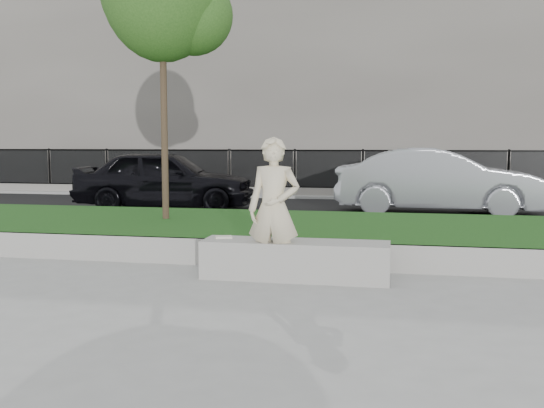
% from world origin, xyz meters
% --- Properties ---
extents(ground, '(90.00, 90.00, 0.00)m').
position_xyz_m(ground, '(0.00, 0.00, 0.00)').
color(ground, gray).
rests_on(ground, ground).
extents(grass_bank, '(34.00, 4.00, 0.40)m').
position_xyz_m(grass_bank, '(0.00, 3.00, 0.20)').
color(grass_bank, '#0E3911').
rests_on(grass_bank, ground).
extents(grass_kerb, '(34.00, 0.08, 0.40)m').
position_xyz_m(grass_kerb, '(0.00, 1.04, 0.20)').
color(grass_kerb, gray).
rests_on(grass_kerb, ground).
extents(street, '(34.00, 7.00, 0.04)m').
position_xyz_m(street, '(0.00, 8.50, 0.02)').
color(street, black).
rests_on(street, ground).
extents(far_pavement, '(34.00, 3.00, 0.12)m').
position_xyz_m(far_pavement, '(0.00, 13.00, 0.06)').
color(far_pavement, gray).
rests_on(far_pavement, ground).
extents(iron_fence, '(32.00, 0.30, 1.50)m').
position_xyz_m(iron_fence, '(0.00, 12.00, 0.54)').
color(iron_fence, slate).
rests_on(iron_fence, far_pavement).
extents(building_facade, '(34.00, 10.00, 10.00)m').
position_xyz_m(building_facade, '(0.00, 20.00, 5.00)').
color(building_facade, '#625C55').
rests_on(building_facade, ground).
extents(stone_bench, '(2.50, 0.63, 0.51)m').
position_xyz_m(stone_bench, '(1.26, 0.40, 0.26)').
color(stone_bench, gray).
rests_on(stone_bench, ground).
extents(man, '(0.72, 0.50, 1.90)m').
position_xyz_m(man, '(1.00, 0.25, 0.95)').
color(man, beige).
rests_on(man, ground).
extents(book, '(0.27, 0.23, 0.03)m').
position_xyz_m(book, '(0.25, 0.47, 0.52)').
color(book, silver).
rests_on(book, stone_bench).
extents(car_dark, '(4.90, 2.38, 1.61)m').
position_xyz_m(car_dark, '(-3.41, 7.73, 0.84)').
color(car_dark, black).
rests_on(car_dark, street).
extents(car_silver, '(5.03, 1.79, 1.65)m').
position_xyz_m(car_silver, '(3.64, 8.08, 0.87)').
color(car_silver, '#92949A').
rests_on(car_silver, street).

